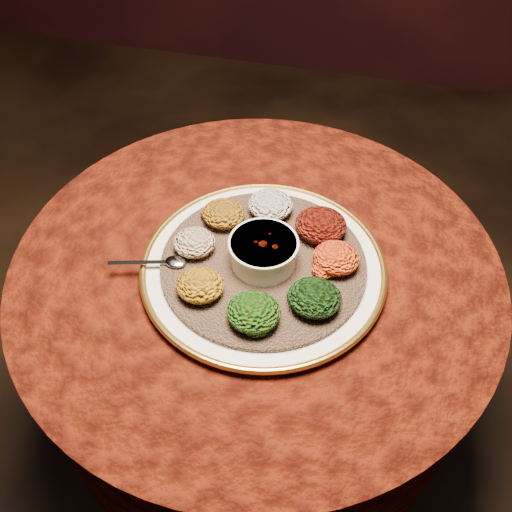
# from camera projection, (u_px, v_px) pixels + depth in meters

# --- Properties ---
(table) EXTENTS (0.96, 0.96, 0.73)m
(table) POSITION_uv_depth(u_px,v_px,m) (256.00, 316.00, 1.25)
(table) COLOR black
(table) RESTS_ON ground
(platter) EXTENTS (0.52, 0.52, 0.02)m
(platter) POSITION_uv_depth(u_px,v_px,m) (263.00, 267.00, 1.09)
(platter) COLOR white
(platter) RESTS_ON table
(injera) EXTENTS (0.42, 0.42, 0.01)m
(injera) POSITION_uv_depth(u_px,v_px,m) (263.00, 264.00, 1.08)
(injera) COLOR brown
(injera) RESTS_ON platter
(stew_bowl) EXTENTS (0.13, 0.13, 0.05)m
(stew_bowl) POSITION_uv_depth(u_px,v_px,m) (263.00, 251.00, 1.05)
(stew_bowl) COLOR white
(stew_bowl) RESTS_ON injera
(spoon) EXTENTS (0.14, 0.05, 0.01)m
(spoon) POSITION_uv_depth(u_px,v_px,m) (170.00, 262.00, 1.07)
(spoon) COLOR silver
(spoon) RESTS_ON injera
(portion_ayib) EXTENTS (0.09, 0.09, 0.04)m
(portion_ayib) POSITION_uv_depth(u_px,v_px,m) (270.00, 205.00, 1.15)
(portion_ayib) COLOR beige
(portion_ayib) RESTS_ON injera
(portion_kitfo) EXTENTS (0.10, 0.10, 0.05)m
(portion_kitfo) POSITION_uv_depth(u_px,v_px,m) (321.00, 225.00, 1.11)
(portion_kitfo) COLOR black
(portion_kitfo) RESTS_ON injera
(portion_tikil) EXTENTS (0.09, 0.08, 0.04)m
(portion_tikil) POSITION_uv_depth(u_px,v_px,m) (336.00, 258.00, 1.05)
(portion_tikil) COLOR #C49210
(portion_tikil) RESTS_ON injera
(portion_gomen) EXTENTS (0.09, 0.09, 0.04)m
(portion_gomen) POSITION_uv_depth(u_px,v_px,m) (314.00, 298.00, 0.99)
(portion_gomen) COLOR black
(portion_gomen) RESTS_ON injera
(portion_mixveg) EXTENTS (0.09, 0.09, 0.04)m
(portion_mixveg) POSITION_uv_depth(u_px,v_px,m) (254.00, 312.00, 0.97)
(portion_mixveg) COLOR #9B300A
(portion_mixveg) RESTS_ON injera
(portion_kik) EXTENTS (0.09, 0.08, 0.04)m
(portion_kik) POSITION_uv_depth(u_px,v_px,m) (200.00, 285.00, 1.01)
(portion_kik) COLOR #C27711
(portion_kik) RESTS_ON injera
(portion_timatim) EXTENTS (0.08, 0.08, 0.04)m
(portion_timatim) POSITION_uv_depth(u_px,v_px,m) (194.00, 242.00, 1.08)
(portion_timatim) COLOR maroon
(portion_timatim) RESTS_ON injera
(portion_shiro) EXTENTS (0.09, 0.08, 0.04)m
(portion_shiro) POSITION_uv_depth(u_px,v_px,m) (223.00, 214.00, 1.13)
(portion_shiro) COLOR brown
(portion_shiro) RESTS_ON injera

